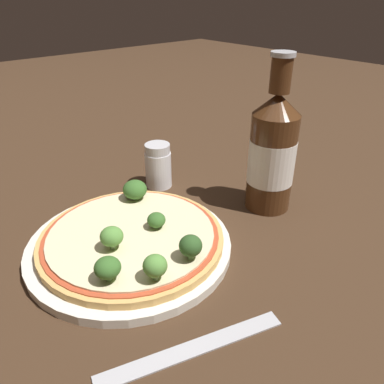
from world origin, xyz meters
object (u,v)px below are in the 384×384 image
(beer_bottle, at_px, (272,153))
(pepper_shaker, at_px, (158,166))
(fork, at_px, (193,348))
(pizza, at_px, (132,237))

(beer_bottle, distance_m, pepper_shaker, 0.19)
(beer_bottle, bearing_deg, fork, -64.89)
(pizza, distance_m, pepper_shaker, 0.18)
(pepper_shaker, height_order, fork, pepper_shaker)
(beer_bottle, relative_size, fork, 1.24)
(beer_bottle, relative_size, pepper_shaker, 3.02)
(beer_bottle, distance_m, fork, 0.30)
(pizza, xyz_separation_m, pepper_shaker, (-0.12, 0.13, 0.02))
(fork, bearing_deg, pizza, 93.59)
(fork, bearing_deg, pepper_shaker, 76.45)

